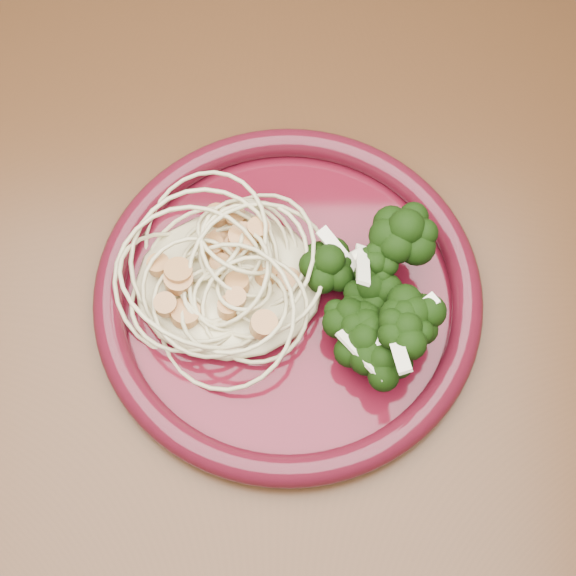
# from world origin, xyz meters

# --- Properties ---
(dining_table) EXTENTS (1.20, 0.80, 0.75)m
(dining_table) POSITION_xyz_m (0.00, 0.00, 0.65)
(dining_table) COLOR #472814
(dining_table) RESTS_ON ground
(dinner_plate) EXTENTS (0.34, 0.34, 0.02)m
(dinner_plate) POSITION_xyz_m (0.01, 0.03, 0.76)
(dinner_plate) COLOR #4A0B17
(dinner_plate) RESTS_ON dining_table
(spaghetti_pile) EXTENTS (0.16, 0.15, 0.03)m
(spaghetti_pile) POSITION_xyz_m (-0.04, 0.03, 0.77)
(spaghetti_pile) COLOR beige
(spaghetti_pile) RESTS_ON dinner_plate
(scallop_cluster) EXTENTS (0.13, 0.13, 0.04)m
(scallop_cluster) POSITION_xyz_m (-0.04, 0.03, 0.81)
(scallop_cluster) COLOR #C5874A
(scallop_cluster) RESTS_ON spaghetti_pile
(broccoli_pile) EXTENTS (0.12, 0.16, 0.05)m
(broccoli_pile) POSITION_xyz_m (0.06, 0.02, 0.78)
(broccoli_pile) COLOR black
(broccoli_pile) RESTS_ON dinner_plate
(onion_garnish) EXTENTS (0.08, 0.11, 0.05)m
(onion_garnish) POSITION_xyz_m (0.06, 0.02, 0.81)
(onion_garnish) COLOR white
(onion_garnish) RESTS_ON broccoli_pile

